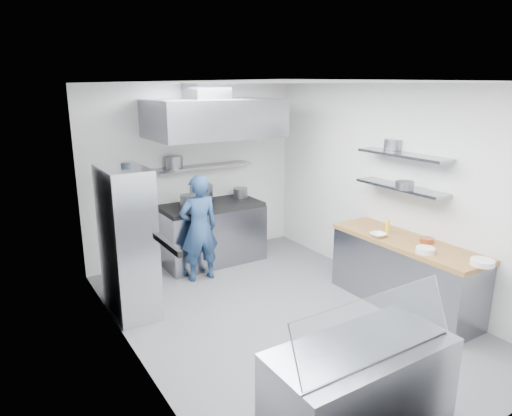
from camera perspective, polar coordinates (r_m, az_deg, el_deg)
floor at (r=5.84m, az=3.21°, el=-13.26°), size 5.00×5.00×0.00m
ceiling at (r=5.14m, az=3.68°, el=15.39°), size 5.00×5.00×0.00m
wall_back at (r=7.44m, az=-7.80°, el=4.36°), size 3.60×2.80×0.02m
wall_front at (r=3.69m, az=26.74°, el=-8.44°), size 3.60×2.80×0.02m
wall_left at (r=4.56m, az=-15.40°, el=-2.99°), size 2.80×5.00×0.02m
wall_right at (r=6.50m, az=16.49°, el=2.30°), size 2.80×5.00×0.02m
gas_range at (r=7.37m, az=-5.54°, el=-3.31°), size 1.60×0.80×0.90m
cooktop at (r=7.24m, az=-5.64°, el=0.30°), size 1.57×0.78×0.06m
stock_pot_left at (r=7.02m, az=-8.45°, el=0.83°), size 0.26×0.26×0.20m
stock_pot_mid at (r=7.51m, az=-6.80°, el=1.98°), size 0.37×0.37×0.24m
stock_pot_right at (r=7.59m, az=-1.99°, el=1.93°), size 0.24×0.24×0.16m
over_range_shelf at (r=7.32m, az=-6.60°, el=5.17°), size 1.60×0.30×0.04m
shelf_pot_a at (r=7.15m, az=-10.21°, el=5.69°), size 0.26×0.26×0.18m
extractor_hood at (r=6.86m, az=-5.27°, el=11.11°), size 1.90×1.15×0.55m
hood_duct at (r=7.04m, az=-6.20°, el=14.29°), size 0.55×0.55×0.24m
red_firebox at (r=6.98m, az=-16.99°, el=3.28°), size 0.22×0.10×0.26m
chef at (r=6.61m, az=-7.13°, el=-2.54°), size 0.60×0.42×1.56m
wire_rack at (r=5.79m, az=-15.75°, el=-4.09°), size 0.50×0.90×1.85m
rack_bin_a at (r=5.79m, az=-15.53°, el=-5.38°), size 0.17×0.21×0.19m
rack_bin_b at (r=5.82m, az=-16.44°, el=-0.17°), size 0.12×0.16×0.14m
rack_jar at (r=5.59m, az=-15.92°, el=4.52°), size 0.11×0.11×0.18m
knife_strip at (r=3.70m, az=-11.08°, el=-4.47°), size 0.04×0.55×0.05m
prep_counter_base at (r=6.19m, az=17.97°, el=-8.00°), size 0.62×2.00×0.84m
prep_counter_top at (r=6.03m, az=18.31°, el=-4.06°), size 0.65×2.04×0.06m
plate_stack_a at (r=5.50m, az=26.45°, el=-6.11°), size 0.25×0.25×0.06m
plate_stack_b at (r=5.64m, az=20.41°, el=-4.95°), size 0.22×0.22×0.06m
copper_pan at (r=5.99m, az=20.57°, el=-3.80°), size 0.17×0.17×0.06m
squeeze_bottle at (r=6.21m, az=16.12°, el=-2.19°), size 0.05×0.05×0.18m
mixing_bowl at (r=6.03m, az=15.01°, el=-3.27°), size 0.24×0.24×0.05m
wall_shelf_lower at (r=6.17m, az=17.63°, el=2.50°), size 0.30×1.30×0.04m
wall_shelf_upper at (r=6.10m, az=17.95°, el=6.35°), size 0.30×1.30×0.04m
shelf_pot_c at (r=5.96m, az=18.08°, el=2.73°), size 0.23×0.23×0.10m
shelf_pot_d at (r=6.37m, az=16.77°, el=7.60°), size 0.24×0.24×0.14m
display_case at (r=3.96m, az=12.77°, el=-21.73°), size 1.50×0.70×0.85m
display_glass at (r=3.54m, az=14.79°, el=-14.21°), size 1.47×0.19×0.42m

